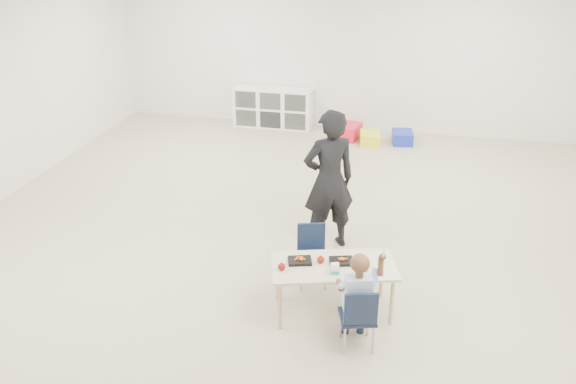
% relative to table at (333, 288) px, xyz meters
% --- Properties ---
extents(room, '(9.00, 9.02, 2.80)m').
position_rel_table_xyz_m(room, '(-0.76, 1.07, 1.13)').
color(room, '#BEB092').
rests_on(room, ground).
extents(table, '(1.28, 0.89, 0.53)m').
position_rel_table_xyz_m(table, '(0.00, 0.00, 0.00)').
color(table, beige).
rests_on(table, ground).
extents(chair_near, '(0.38, 0.37, 0.64)m').
position_rel_table_xyz_m(chair_near, '(0.29, -0.45, 0.05)').
color(chair_near, '#111C34').
rests_on(chair_near, ground).
extents(chair_far, '(0.38, 0.37, 0.64)m').
position_rel_table_xyz_m(chair_far, '(-0.29, 0.45, 0.05)').
color(chair_far, '#111C34').
rests_on(chair_far, ground).
extents(child, '(0.53, 0.53, 1.00)m').
position_rel_table_xyz_m(child, '(0.29, -0.45, 0.23)').
color(child, '#BCD3FF').
rests_on(child, chair_near).
extents(lunch_tray_near, '(0.26, 0.22, 0.03)m').
position_rel_table_xyz_m(lunch_tray_near, '(0.06, 0.06, 0.28)').
color(lunch_tray_near, black).
rests_on(lunch_tray_near, table).
extents(lunch_tray_far, '(0.26, 0.22, 0.03)m').
position_rel_table_xyz_m(lunch_tray_far, '(-0.32, -0.02, 0.28)').
color(lunch_tray_far, black).
rests_on(lunch_tray_far, table).
extents(milk_carton, '(0.09, 0.09, 0.10)m').
position_rel_table_xyz_m(milk_carton, '(0.03, -0.15, 0.31)').
color(milk_carton, white).
rests_on(milk_carton, table).
extents(bread_roll, '(0.09, 0.09, 0.07)m').
position_rel_table_xyz_m(bread_roll, '(0.26, -0.01, 0.29)').
color(bread_roll, '#AF7748').
rests_on(bread_roll, table).
extents(apple_near, '(0.07, 0.07, 0.07)m').
position_rel_table_xyz_m(apple_near, '(-0.13, 0.01, 0.30)').
color(apple_near, maroon).
rests_on(apple_near, table).
extents(apple_far, '(0.07, 0.07, 0.07)m').
position_rel_table_xyz_m(apple_far, '(-0.45, -0.20, 0.30)').
color(apple_far, maroon).
rests_on(apple_far, table).
extents(cubby_shelf, '(1.40, 0.40, 0.70)m').
position_rel_table_xyz_m(cubby_shelf, '(-1.96, 5.35, 0.08)').
color(cubby_shelf, white).
rests_on(cubby_shelf, ground).
extents(adult, '(0.71, 0.64, 1.64)m').
position_rel_table_xyz_m(adult, '(-0.27, 1.29, 0.55)').
color(adult, black).
rests_on(adult, ground).
extents(bin_red, '(0.48, 0.56, 0.24)m').
position_rel_table_xyz_m(bin_red, '(-0.56, 5.01, -0.15)').
color(bin_red, red).
rests_on(bin_red, ground).
extents(bin_yellow, '(0.38, 0.45, 0.20)m').
position_rel_table_xyz_m(bin_yellow, '(-0.15, 4.80, -0.17)').
color(bin_yellow, yellow).
rests_on(bin_yellow, ground).
extents(bin_blue, '(0.38, 0.46, 0.20)m').
position_rel_table_xyz_m(bin_blue, '(0.38, 4.97, -0.17)').
color(bin_blue, '#152BA3').
rests_on(bin_blue, ground).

